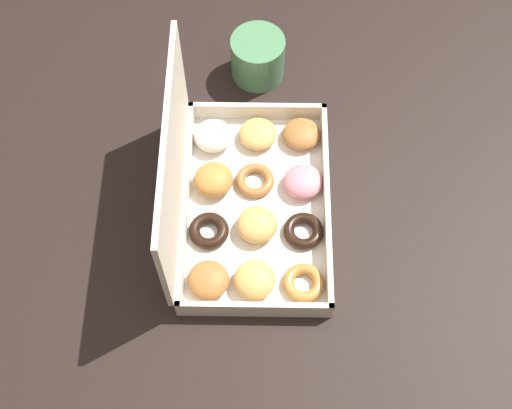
% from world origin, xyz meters
% --- Properties ---
extents(ground_plane, '(8.00, 8.00, 0.00)m').
position_xyz_m(ground_plane, '(0.00, 0.00, 0.00)').
color(ground_plane, '#564C44').
extents(dining_table, '(1.07, 1.02, 0.73)m').
position_xyz_m(dining_table, '(0.00, 0.00, 0.63)').
color(dining_table, black).
rests_on(dining_table, ground_plane).
extents(donut_box, '(0.35, 0.23, 0.23)m').
position_xyz_m(donut_box, '(0.03, 0.04, 0.77)').
color(donut_box, silver).
rests_on(donut_box, dining_table).
extents(coffee_mug, '(0.09, 0.09, 0.08)m').
position_xyz_m(coffee_mug, '(0.29, 0.02, 0.77)').
color(coffee_mug, '#4C8456').
rests_on(coffee_mug, dining_table).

